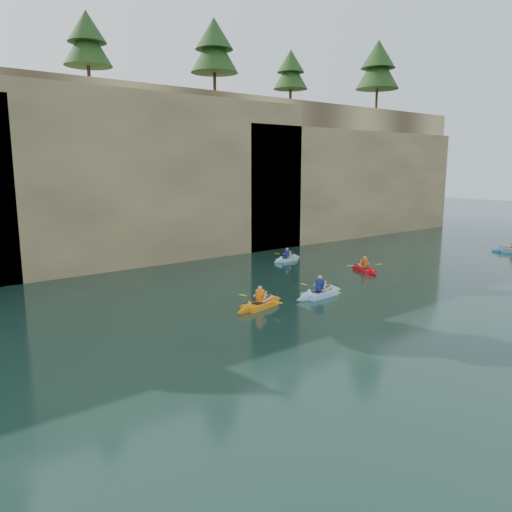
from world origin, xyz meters
TOP-DOWN VIEW (x-y plane):
  - ground at (0.00, 0.00)m, footprint 160.00×160.00m
  - cliff at (0.00, 30.00)m, footprint 70.00×16.00m
  - cliff_slab_center at (2.00, 22.60)m, footprint 24.00×2.40m
  - cliff_slab_east at (22.00, 22.60)m, footprint 26.00×2.40m
  - sea_cave_center at (-4.00, 21.95)m, footprint 3.50×1.00m
  - sea_cave_east at (10.00, 21.95)m, footprint 5.00×1.00m
  - cliff_pines at (0.00, 25.00)m, footprint 56.00×6.00m
  - kayaker_orange at (0.31, 9.64)m, footprint 3.42×2.44m
  - kayaker_ltblue_near at (3.88, 9.31)m, footprint 3.41×2.61m
  - kayaker_red_far at (10.35, 11.80)m, footprint 2.14×3.19m
  - kayaker_ltblue_mid at (8.97, 17.38)m, footprint 2.96×2.17m

SIDE VIEW (x-z plane):
  - ground at x=0.00m, z-range 0.00..0.00m
  - kayaker_ltblue_mid at x=8.97m, z-range -0.41..0.68m
  - kayaker_red_far at x=10.35m, z-range -0.44..0.73m
  - kayaker_orange at x=0.31m, z-range -0.48..0.79m
  - kayaker_ltblue_near at x=3.88m, z-range -0.50..0.83m
  - sea_cave_center at x=-4.00m, z-range 0.00..3.20m
  - sea_cave_east at x=10.00m, z-range 0.00..4.50m
  - cliff_slab_east at x=22.00m, z-range 0.00..9.84m
  - cliff_slab_center at x=2.00m, z-range 0.00..11.40m
  - cliff at x=0.00m, z-range 0.00..12.00m
  - cliff_pines at x=0.00m, z-range 12.00..19.83m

